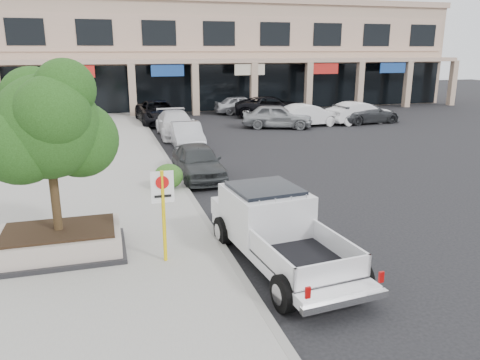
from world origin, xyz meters
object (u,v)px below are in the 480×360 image
object	(u,v)px
curb_car_c	(176,124)
curb_car_d	(158,112)
lot_car_a	(277,116)
lot_car_d	(272,107)
planter_tree	(54,126)
curb_car_a	(198,161)
lot_car_b	(308,115)
curb_car_b	(187,136)
lot_car_e	(241,105)
no_parking_sign	(163,204)
lot_car_c	(367,113)
pickup_truck	(283,232)
lot_car_f	(359,113)
planter	(60,242)

from	to	relation	value
curb_car_c	curb_car_d	distance (m)	5.60
lot_car_a	lot_car_d	xyz separation A→B (m)	(1.51, 5.09, 0.01)
planter_tree	lot_car_a	xyz separation A→B (m)	(12.57, 17.83, -2.60)
curb_car_a	lot_car_b	bearing A→B (deg)	47.28
curb_car_b	lot_car_e	distance (m)	14.63
curb_car_d	lot_car_b	world-z (taller)	curb_car_d
no_parking_sign	lot_car_c	size ratio (longest dim) A/B	0.46
curb_car_d	planter_tree	bearing A→B (deg)	-105.65
curb_car_a	lot_car_e	xyz separation A→B (m)	(7.51, 19.00, 0.03)
no_parking_sign	pickup_truck	size ratio (longest dim) A/B	0.41
curb_car_b	lot_car_d	bearing A→B (deg)	52.73
curb_car_a	lot_car_c	bearing A→B (deg)	36.64
lot_car_c	lot_car_f	distance (m)	0.69
planter_tree	curb_car_c	world-z (taller)	planter_tree
lot_car_f	lot_car_c	bearing A→B (deg)	-95.56
planter	lot_car_b	distance (m)	23.62
curb_car_c	lot_car_f	xyz separation A→B (m)	(13.54, 1.51, 0.01)
lot_car_f	curb_car_c	bearing A→B (deg)	88.39
lot_car_b	lot_car_e	distance (m)	8.00
pickup_truck	lot_car_a	distance (m)	21.26
no_parking_sign	pickup_truck	xyz separation A→B (m)	(2.78, -0.81, -0.74)
curb_car_b	curb_car_c	world-z (taller)	curb_car_c
planter	lot_car_d	xyz separation A→B (m)	(14.22, 23.08, 0.35)
pickup_truck	lot_car_e	bearing A→B (deg)	70.01
curb_car_d	curb_car_b	bearing A→B (deg)	-90.41
planter	pickup_truck	xyz separation A→B (m)	(5.30, -1.94, 0.42)
planter_tree	curb_car_a	bearing A→B (deg)	53.81
no_parking_sign	curb_car_c	world-z (taller)	no_parking_sign
no_parking_sign	lot_car_d	bearing A→B (deg)	64.21
planter	pickup_truck	bearing A→B (deg)	-20.10
lot_car_d	lot_car_c	bearing A→B (deg)	-111.70
planter_tree	lot_car_d	world-z (taller)	planter_tree
curb_car_a	lot_car_f	xyz separation A→B (m)	(14.17, 11.49, 0.06)
pickup_truck	curb_car_b	bearing A→B (deg)	83.49
curb_car_b	lot_car_b	xyz separation A→B (m)	(9.54, 5.37, 0.06)
lot_car_a	lot_car_b	xyz separation A→B (m)	(2.39, 0.17, -0.04)
curb_car_a	lot_car_e	size ratio (longest dim) A/B	0.96
curb_car_b	lot_car_e	world-z (taller)	lot_car_e
lot_car_d	lot_car_e	distance (m)	3.17
curb_car_c	lot_car_d	bearing A→B (deg)	37.44
planter	curb_car_a	bearing A→B (deg)	53.69
planter_tree	lot_car_b	distance (m)	23.56
planter	lot_car_b	size ratio (longest dim) A/B	0.68
planter	curb_car_a	distance (m)	8.32
curb_car_c	lot_car_e	world-z (taller)	curb_car_c
curb_car_d	lot_car_e	world-z (taller)	curb_car_d
curb_car_a	curb_car_d	size ratio (longest dim) A/B	0.72
planter	lot_car_b	bearing A→B (deg)	50.27
planter	pickup_truck	size ratio (longest dim) A/B	0.56
pickup_truck	planter_tree	bearing A→B (deg)	152.42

